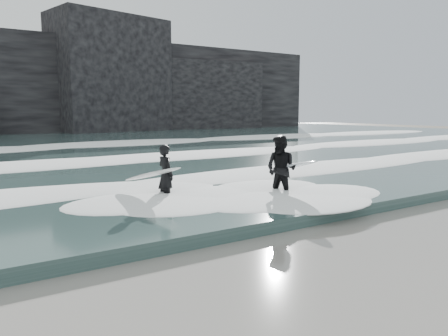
# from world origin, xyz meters

# --- Properties ---
(ground) EXTENTS (120.00, 120.00, 0.00)m
(ground) POSITION_xyz_m (0.00, 0.00, 0.00)
(ground) COLOR #746852
(ground) RESTS_ON ground
(sea) EXTENTS (90.00, 52.00, 0.30)m
(sea) POSITION_xyz_m (0.00, 29.00, 0.15)
(sea) COLOR #314947
(sea) RESTS_ON ground
(headland) EXTENTS (70.00, 9.00, 10.00)m
(headland) POSITION_xyz_m (0.00, 46.00, 5.00)
(headland) COLOR black
(headland) RESTS_ON ground
(foam_near) EXTENTS (60.00, 3.20, 0.20)m
(foam_near) POSITION_xyz_m (0.00, 9.00, 0.40)
(foam_near) COLOR white
(foam_near) RESTS_ON sea
(foam_mid) EXTENTS (60.00, 4.00, 0.24)m
(foam_mid) POSITION_xyz_m (0.00, 16.00, 0.42)
(foam_mid) COLOR white
(foam_mid) RESTS_ON sea
(foam_far) EXTENTS (60.00, 4.80, 0.30)m
(foam_far) POSITION_xyz_m (0.00, 25.00, 0.45)
(foam_far) COLOR white
(foam_far) RESTS_ON sea
(surfer_left) EXTENTS (1.25, 2.28, 1.67)m
(surfer_left) POSITION_xyz_m (-1.86, 6.97, 0.84)
(surfer_left) COLOR black
(surfer_left) RESTS_ON ground
(surfer_right) EXTENTS (1.21, 2.00, 1.90)m
(surfer_right) POSITION_xyz_m (1.13, 5.41, 0.96)
(surfer_right) COLOR black
(surfer_right) RESTS_ON ground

